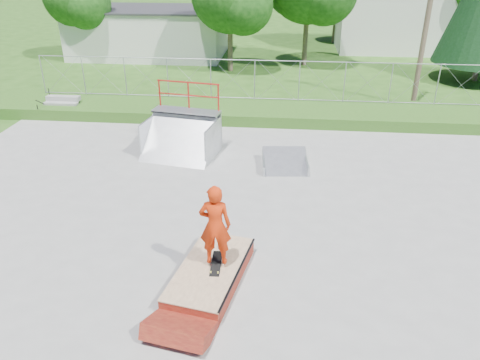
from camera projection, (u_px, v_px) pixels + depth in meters
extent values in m
plane|color=#284F16|center=(226.00, 233.00, 12.36)|extent=(120.00, 120.00, 0.00)
cube|color=gray|center=(226.00, 233.00, 12.35)|extent=(20.00, 16.00, 0.04)
cube|color=#284F16|center=(253.00, 111.00, 20.70)|extent=(24.00, 3.00, 0.50)
cube|color=maroon|center=(211.00, 275.00, 10.51)|extent=(1.77, 2.88, 0.38)
cube|color=#9D7B59|center=(210.00, 267.00, 10.42)|extent=(1.80, 2.90, 0.03)
cube|color=black|center=(216.00, 264.00, 10.44)|extent=(0.24, 0.80, 0.13)
imported|color=red|center=(215.00, 228.00, 10.01)|extent=(0.70, 0.47, 1.89)
cube|color=silver|center=(150.00, 33.00, 31.97)|extent=(10.00, 6.00, 3.00)
cube|color=silver|center=(395.00, 13.00, 33.57)|extent=(8.00, 6.00, 5.00)
cylinder|color=brown|center=(428.00, 17.00, 20.57)|extent=(0.24, 0.24, 8.00)
cylinder|color=brown|center=(230.00, 50.00, 28.00)|extent=(0.30, 0.30, 2.45)
sphere|color=#123A10|center=(243.00, 5.00, 26.25)|extent=(3.36, 3.36, 3.36)
cylinder|color=brown|center=(305.00, 42.00, 29.30)|extent=(0.30, 0.30, 2.80)
cylinder|color=brown|center=(83.00, 42.00, 30.70)|extent=(0.30, 0.30, 2.27)
sphere|color=#123A10|center=(86.00, 4.00, 29.08)|extent=(3.12, 3.12, 3.12)
cylinder|color=brown|center=(473.00, 36.00, 31.88)|extent=(0.30, 0.30, 2.62)
cylinder|color=brown|center=(335.00, 29.00, 36.35)|extent=(0.30, 0.30, 2.10)
cylinder|color=brown|center=(476.00, 70.00, 26.15)|extent=(0.28, 0.28, 1.20)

